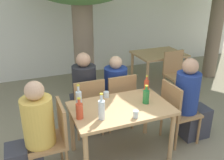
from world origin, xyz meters
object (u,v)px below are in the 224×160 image
at_px(person_seated_2, 84,95).
at_px(water_bottle_1, 102,109).
at_px(dining_table_front, 121,113).
at_px(patio_chair_3, 119,98).
at_px(person_seated_3, 113,92).
at_px(patio_chair_4, 176,72).
at_px(dining_table_back, 159,58).
at_px(drinking_glass_0, 106,94).
at_px(green_bottle_3, 146,96).
at_px(drinking_glass_1, 136,114).
at_px(water_bottle_2, 79,100).
at_px(person_seated_0, 32,138).
at_px(patio_chair_0, 53,136).
at_px(soda_bottle_0, 80,110).
at_px(patio_chair_1, 177,109).
at_px(soda_bottle_4, 146,85).
at_px(person_seated_1, 190,104).
at_px(patio_chair_2, 88,103).

height_order(person_seated_2, water_bottle_1, person_seated_2).
bearing_deg(dining_table_front, patio_chair_3, 68.26).
relative_size(patio_chair_3, person_seated_3, 0.80).
relative_size(dining_table_front, patio_chair_4, 1.36).
bearing_deg(dining_table_back, drinking_glass_0, -138.63).
distance_m(person_seated_2, green_bottle_3, 1.09).
bearing_deg(drinking_glass_1, water_bottle_2, 142.00).
bearing_deg(green_bottle_3, drinking_glass_0, 139.64).
relative_size(patio_chair_3, drinking_glass_0, 11.47).
bearing_deg(person_seated_0, green_bottle_3, 89.02).
height_order(patio_chair_0, patio_chair_3, same).
xyz_separation_m(person_seated_2, water_bottle_2, (-0.25, -0.72, 0.29)).
bearing_deg(drinking_glass_0, patio_chair_0, -157.51).
bearing_deg(person_seated_3, drinking_glass_0, 59.21).
xyz_separation_m(patio_chair_4, person_seated_2, (-2.00, -0.43, 0.04)).
bearing_deg(soda_bottle_0, drinking_glass_0, 40.10).
relative_size(water_bottle_1, drinking_glass_1, 3.71).
bearing_deg(dining_table_front, patio_chair_4, 36.37).
relative_size(dining_table_back, patio_chair_1, 1.14).
height_order(soda_bottle_4, drinking_glass_1, soda_bottle_4).
xyz_separation_m(patio_chair_0, drinking_glass_1, (0.91, -0.30, 0.25)).
height_order(patio_chair_4, water_bottle_1, water_bottle_1).
height_order(dining_table_front, person_seated_2, person_seated_2).
height_order(person_seated_0, water_bottle_2, person_seated_0).
xyz_separation_m(person_seated_0, soda_bottle_4, (1.62, 0.30, 0.27)).
relative_size(person_seated_1, water_bottle_1, 3.90).
relative_size(patio_chair_2, drinking_glass_0, 11.47).
bearing_deg(patio_chair_4, patio_chair_0, -153.70).
xyz_separation_m(patio_chair_1, green_bottle_3, (-0.52, -0.02, 0.31)).
distance_m(patio_chair_1, patio_chair_2, 1.27).
distance_m(patio_chair_1, drinking_glass_0, 1.02).
height_order(person_seated_1, drinking_glass_1, person_seated_1).
bearing_deg(dining_table_front, patio_chair_2, 111.74).
height_order(patio_chair_2, water_bottle_2, water_bottle_2).
distance_m(patio_chair_2, person_seated_1, 1.48).
bearing_deg(drinking_glass_0, patio_chair_4, 27.87).
relative_size(patio_chair_2, drinking_glass_1, 10.63).
bearing_deg(water_bottle_1, person_seated_3, 61.50).
relative_size(patio_chair_1, water_bottle_2, 2.82).
relative_size(water_bottle_2, soda_bottle_4, 1.38).
relative_size(dining_table_back, person_seated_2, 0.83).
bearing_deg(water_bottle_2, person_seated_2, 70.99).
height_order(dining_table_back, patio_chair_0, patio_chair_0).
height_order(patio_chair_0, water_bottle_2, water_bottle_2).
distance_m(person_seated_0, person_seated_2, 1.20).
bearing_deg(drinking_glass_1, person_seated_2, 104.80).
height_order(person_seated_2, soda_bottle_4, person_seated_2).
distance_m(person_seated_2, drinking_glass_0, 0.60).
height_order(patio_chair_2, soda_bottle_0, soda_bottle_0).
height_order(patio_chair_0, drinking_glass_1, patio_chair_0).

